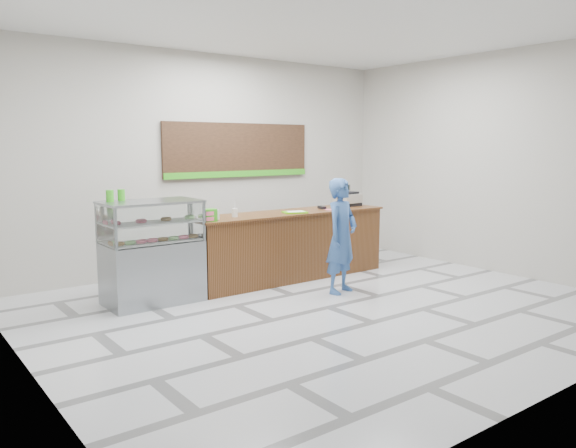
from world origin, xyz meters
TOP-DOWN VIEW (x-y plane):
  - floor at (0.00, 0.00)m, footprint 7.00×7.00m
  - back_wall at (0.00, 3.00)m, footprint 7.00×0.00m
  - ceiling at (0.00, 0.00)m, footprint 7.00×7.00m
  - sales_counter at (0.55, 1.55)m, footprint 3.26×0.76m
  - display_case at (-1.67, 1.55)m, footprint 1.22×0.72m
  - menu_board at (0.55, 2.96)m, footprint 2.80×0.06m
  - cash_register at (1.83, 1.68)m, footprint 0.39×0.40m
  - card_terminal at (1.22, 1.57)m, footprint 0.12×0.17m
  - serving_tray at (0.54, 1.40)m, footprint 0.41×0.35m
  - napkin_box at (-0.81, 1.49)m, footprint 0.19×0.19m
  - straw_cup at (-0.43, 1.52)m, footprint 0.08×0.08m
  - promo_box at (-0.95, 1.33)m, footprint 0.20×0.14m
  - donut_decal at (1.23, 1.40)m, footprint 0.17×0.17m
  - green_cup_left at (-2.12, 1.73)m, footprint 0.09×0.09m
  - green_cup_right at (-1.95, 1.80)m, footprint 0.09×0.09m
  - customer at (0.63, 0.46)m, footprint 0.66×0.53m

SIDE VIEW (x-z plane):
  - floor at x=0.00m, z-range 0.00..0.00m
  - sales_counter at x=0.55m, z-range 0.00..1.03m
  - display_case at x=-1.67m, z-range 0.01..1.34m
  - customer at x=0.63m, z-range 0.00..1.59m
  - donut_decal at x=1.23m, z-range 1.03..1.03m
  - serving_tray at x=0.54m, z-range 1.03..1.05m
  - card_terminal at x=1.22m, z-range 1.03..1.07m
  - straw_cup at x=-0.43m, z-range 1.03..1.15m
  - napkin_box at x=-0.81m, z-range 1.03..1.16m
  - promo_box at x=-0.95m, z-range 1.03..1.20m
  - cash_register at x=1.83m, z-range 0.99..1.34m
  - green_cup_right at x=-1.95m, z-range 1.33..1.47m
  - green_cup_left at x=-2.12m, z-range 1.33..1.48m
  - back_wall at x=0.00m, z-range -1.75..5.25m
  - menu_board at x=0.55m, z-range 1.48..2.38m
  - ceiling at x=0.00m, z-range 3.50..3.50m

